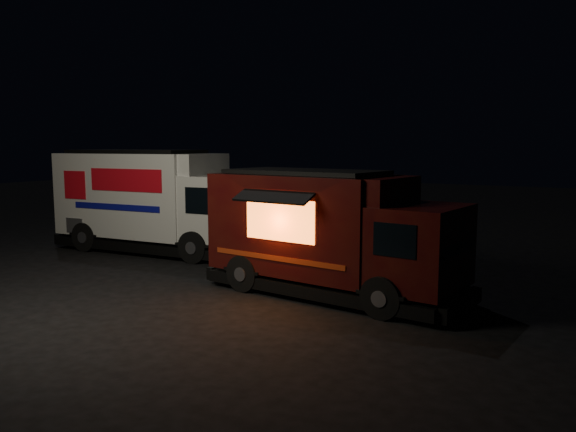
% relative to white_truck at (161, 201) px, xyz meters
% --- Properties ---
extents(ground, '(80.00, 80.00, 0.00)m').
position_rel_white_truck_xyz_m(ground, '(4.06, -3.01, -1.64)').
color(ground, black).
rests_on(ground, ground).
extents(white_truck, '(7.41, 3.01, 3.28)m').
position_rel_white_truck_xyz_m(white_truck, '(0.00, 0.00, 0.00)').
color(white_truck, silver).
rests_on(white_truck, ground).
extents(red_truck, '(6.34, 2.87, 2.86)m').
position_rel_white_truck_xyz_m(red_truck, '(7.17, -2.02, -0.21)').
color(red_truck, '#330E09').
rests_on(red_truck, ground).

